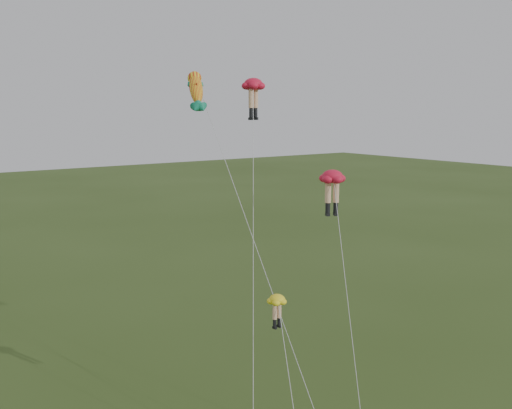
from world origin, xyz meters
TOP-DOWN VIEW (x-y plane):
  - legs_kite_red_high at (5.06, 11.10)m, footprint 9.05×12.22m
  - legs_kite_red_mid at (4.16, 2.40)m, footprint 3.63×6.65m
  - legs_kite_yellow at (-1.16, 0.36)m, footprint 1.81×4.40m
  - fish_kite at (0.27, 10.23)m, footprint 1.82×14.95m

SIDE VIEW (x-z plane):
  - legs_kite_yellow at x=-1.16m, z-range 3.53..11.99m
  - legs_kite_red_mid at x=4.16m, z-range 6.23..20.19m
  - fish_kite at x=0.27m, z-range 8.47..28.21m
  - legs_kite_red_high at x=5.06m, z-range 8.79..28.06m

